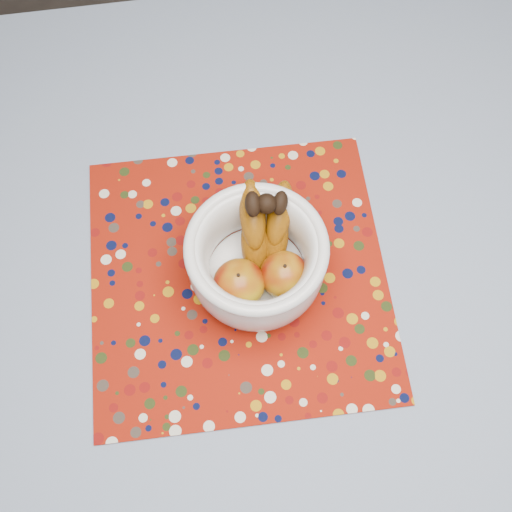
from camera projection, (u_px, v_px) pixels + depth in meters
name	position (u px, v px, depth m)	size (l,w,h in m)	color
table	(313.00, 320.00, 1.00)	(1.20, 1.20, 0.75)	brown
tablecloth	(318.00, 305.00, 0.92)	(1.32, 1.32, 0.01)	slate
placemat	(239.00, 276.00, 0.93)	(0.46, 0.46, 0.00)	maroon
fruit_bowl	(260.00, 253.00, 0.87)	(0.20, 0.22, 0.15)	white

